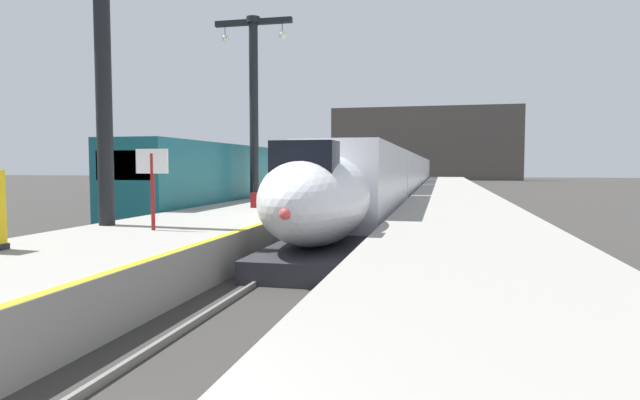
% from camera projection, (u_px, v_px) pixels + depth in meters
% --- Properties ---
extents(platform_left, '(4.80, 110.00, 1.05)m').
position_uv_depth(platform_left, '(298.00, 207.00, 28.28)').
color(platform_left, gray).
rests_on(platform_left, ground).
extents(platform_right, '(4.80, 110.00, 1.05)m').
position_uv_depth(platform_right, '(456.00, 210.00, 26.48)').
color(platform_right, gray).
rests_on(platform_right, ground).
extents(platform_left_safety_stripe, '(0.20, 107.80, 0.01)m').
position_uv_depth(platform_left_safety_stripe, '(341.00, 198.00, 27.74)').
color(platform_left_safety_stripe, yellow).
rests_on(platform_left_safety_stripe, platform_left).
extents(rail_main_left, '(0.08, 110.00, 0.12)m').
position_uv_depth(rail_main_left, '(367.00, 213.00, 30.25)').
color(rail_main_left, slate).
rests_on(rail_main_left, ground).
extents(rail_main_right, '(0.08, 110.00, 0.12)m').
position_uv_depth(rail_main_right, '(394.00, 213.00, 29.92)').
color(rail_main_right, slate).
rests_on(rail_main_right, ground).
extents(rail_secondary_left, '(0.08, 110.00, 0.12)m').
position_uv_depth(rail_secondary_left, '(233.00, 210.00, 32.05)').
color(rail_secondary_left, slate).
rests_on(rail_secondary_left, ground).
extents(rail_secondary_right, '(0.08, 110.00, 0.12)m').
position_uv_depth(rail_secondary_right, '(257.00, 211.00, 31.72)').
color(rail_secondary_right, slate).
rests_on(rail_secondary_right, ground).
extents(highspeed_train_main, '(2.92, 75.09, 3.60)m').
position_uv_depth(highspeed_train_main, '(403.00, 174.00, 47.43)').
color(highspeed_train_main, silver).
rests_on(highspeed_train_main, ground).
extents(regional_train_adjacent, '(2.85, 36.60, 3.80)m').
position_uv_depth(regional_train_adjacent, '(274.00, 174.00, 37.34)').
color(regional_train_adjacent, '#145660').
rests_on(regional_train_adjacent, ground).
extents(station_column_mid, '(4.00, 0.68, 8.86)m').
position_uv_depth(station_column_mid, '(102.00, 33.00, 14.81)').
color(station_column_mid, black).
rests_on(station_column_mid, platform_left).
extents(station_column_far, '(4.00, 0.68, 9.05)m').
position_uv_depth(station_column_far, '(254.00, 90.00, 26.73)').
color(station_column_far, black).
rests_on(station_column_far, platform_left).
extents(passenger_near_edge, '(0.50, 0.38, 1.69)m').
position_uv_depth(passenger_near_edge, '(291.00, 183.00, 21.58)').
color(passenger_near_edge, '#23232D').
rests_on(passenger_near_edge, platform_left).
extents(rolling_suitcase, '(0.40, 0.22, 0.98)m').
position_uv_depth(rolling_suitcase, '(256.00, 200.00, 21.39)').
color(rolling_suitcase, maroon).
rests_on(rolling_suitcase, platform_left).
extents(departure_info_board, '(0.90, 0.10, 2.12)m').
position_uv_depth(departure_info_board, '(152.00, 172.00, 13.87)').
color(departure_info_board, maroon).
rests_on(departure_info_board, platform_left).
extents(terminus_back_wall, '(36.00, 2.00, 14.00)m').
position_uv_depth(terminus_back_wall, '(424.00, 143.00, 102.13)').
color(terminus_back_wall, '#4C4742').
rests_on(terminus_back_wall, ground).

